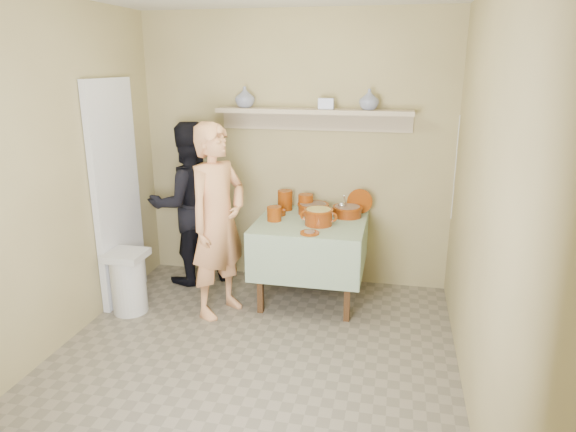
% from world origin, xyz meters
% --- Properties ---
extents(ground, '(3.50, 3.50, 0.00)m').
position_xyz_m(ground, '(0.00, 0.00, 0.00)').
color(ground, '#736A5A').
rests_on(ground, ground).
extents(tile_panel, '(0.06, 0.70, 2.00)m').
position_xyz_m(tile_panel, '(-1.46, 0.95, 1.00)').
color(tile_panel, silver).
rests_on(tile_panel, ground).
extents(plate_stack_a, '(0.14, 0.14, 0.19)m').
position_xyz_m(plate_stack_a, '(-0.06, 1.58, 0.86)').
color(plate_stack_a, maroon).
rests_on(plate_stack_a, serving_table).
extents(plate_stack_b, '(0.14, 0.14, 0.17)m').
position_xyz_m(plate_stack_b, '(0.15, 1.55, 0.85)').
color(plate_stack_b, maroon).
rests_on(plate_stack_b, serving_table).
extents(bowl_stack, '(0.13, 0.13, 0.13)m').
position_xyz_m(bowl_stack, '(-0.07, 1.20, 0.83)').
color(bowl_stack, maroon).
rests_on(bowl_stack, serving_table).
extents(empty_bowl, '(0.16, 0.16, 0.05)m').
position_xyz_m(empty_bowl, '(-0.09, 1.39, 0.79)').
color(empty_bowl, maroon).
rests_on(empty_bowl, serving_table).
extents(propped_lid, '(0.24, 0.04, 0.24)m').
position_xyz_m(propped_lid, '(0.66, 1.59, 0.88)').
color(propped_lid, maroon).
rests_on(propped_lid, serving_table).
extents(vase_right, '(0.21, 0.21, 0.18)m').
position_xyz_m(vase_right, '(0.70, 1.61, 1.81)').
color(vase_right, navy).
rests_on(vase_right, wall_shelf).
extents(vase_left, '(0.25, 0.25, 0.19)m').
position_xyz_m(vase_left, '(-0.45, 1.63, 1.82)').
color(vase_left, navy).
rests_on(vase_left, wall_shelf).
extents(ceramic_box, '(0.14, 0.10, 0.10)m').
position_xyz_m(ceramic_box, '(0.32, 1.61, 1.77)').
color(ceramic_box, navy).
rests_on(ceramic_box, wall_shelf).
extents(person_cook, '(0.62, 0.72, 1.67)m').
position_xyz_m(person_cook, '(-0.48, 0.85, 0.83)').
color(person_cook, tan).
rests_on(person_cook, ground).
extents(person_helper, '(0.98, 0.95, 1.60)m').
position_xyz_m(person_helper, '(-0.99, 1.45, 0.80)').
color(person_helper, black).
rests_on(person_helper, ground).
extents(room_shell, '(3.04, 3.54, 2.62)m').
position_xyz_m(room_shell, '(0.00, 0.00, 1.61)').
color(room_shell, tan).
rests_on(room_shell, ground).
extents(serving_table, '(0.97, 0.97, 0.76)m').
position_xyz_m(serving_table, '(0.25, 1.28, 0.64)').
color(serving_table, '#4C2D16').
rests_on(serving_table, ground).
extents(cazuela_meat_a, '(0.30, 0.30, 0.10)m').
position_xyz_m(cazuela_meat_a, '(0.23, 1.50, 0.82)').
color(cazuela_meat_a, '#652005').
rests_on(cazuela_meat_a, serving_table).
extents(cazuela_meat_b, '(0.28, 0.28, 0.10)m').
position_xyz_m(cazuela_meat_b, '(0.55, 1.47, 0.82)').
color(cazuela_meat_b, '#652005').
rests_on(cazuela_meat_b, serving_table).
extents(ladle, '(0.08, 0.26, 0.19)m').
position_xyz_m(ladle, '(0.50, 1.46, 0.87)').
color(ladle, silver).
rests_on(ladle, cazuela_meat_b).
extents(cazuela_rice, '(0.33, 0.25, 0.14)m').
position_xyz_m(cazuela_rice, '(0.33, 1.16, 0.85)').
color(cazuela_rice, '#652005').
rests_on(cazuela_rice, serving_table).
extents(front_plate, '(0.16, 0.16, 0.03)m').
position_xyz_m(front_plate, '(0.30, 0.90, 0.77)').
color(front_plate, maroon).
rests_on(front_plate, serving_table).
extents(wall_shelf, '(1.80, 0.25, 0.21)m').
position_xyz_m(wall_shelf, '(0.20, 1.65, 1.67)').
color(wall_shelf, tan).
rests_on(wall_shelf, room_shell).
extents(trash_bin, '(0.32, 0.32, 0.56)m').
position_xyz_m(trash_bin, '(-1.26, 0.67, 0.28)').
color(trash_bin, silver).
rests_on(trash_bin, ground).
extents(electrical_cord, '(0.01, 0.05, 0.90)m').
position_xyz_m(electrical_cord, '(1.47, 1.48, 1.25)').
color(electrical_cord, silver).
rests_on(electrical_cord, wall_shelf).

